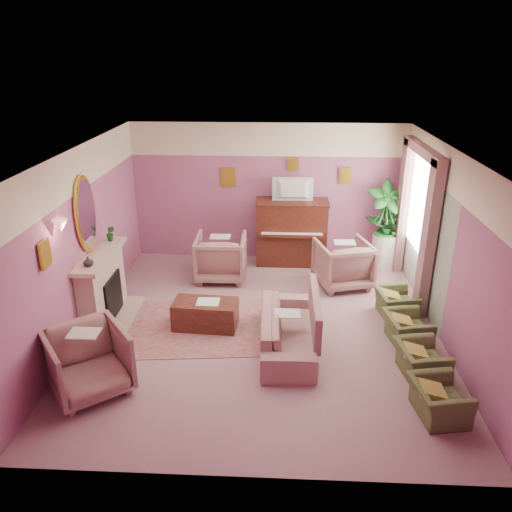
{
  "coord_description": "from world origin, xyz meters",
  "views": [
    {
      "loc": [
        0.25,
        -6.9,
        4.13
      ],
      "look_at": [
        -0.11,
        0.4,
        1.08
      ],
      "focal_mm": 35.0,
      "sensor_mm": 36.0,
      "label": 1
    }
  ],
  "objects_px": {
    "olive_chair_c": "(407,325)",
    "television": "(293,188)",
    "floral_armchair_right": "(343,261)",
    "floral_armchair_front": "(88,359)",
    "coffee_table": "(205,315)",
    "olive_chair_a": "(439,395)",
    "olive_chair_b": "(422,356)",
    "sofa": "(287,323)",
    "side_table": "(385,250)",
    "floral_armchair_left": "(221,255)",
    "piano": "(291,233)",
    "olive_chair_d": "(396,299)"
  },
  "relations": [
    {
      "from": "television",
      "to": "olive_chair_d",
      "type": "relative_size",
      "value": 1.15
    },
    {
      "from": "olive_chair_b",
      "to": "olive_chair_d",
      "type": "distance_m",
      "value": 1.64
    },
    {
      "from": "floral_armchair_front",
      "to": "olive_chair_b",
      "type": "xyz_separation_m",
      "value": [
        4.35,
        0.55,
        -0.18
      ]
    },
    {
      "from": "side_table",
      "to": "olive_chair_d",
      "type": "bearing_deg",
      "value": -95.36
    },
    {
      "from": "olive_chair_a",
      "to": "olive_chair_d",
      "type": "distance_m",
      "value": 2.46
    },
    {
      "from": "olive_chair_c",
      "to": "olive_chair_d",
      "type": "distance_m",
      "value": 0.82
    },
    {
      "from": "floral_armchair_right",
      "to": "floral_armchair_left",
      "type": "bearing_deg",
      "value": 175.35
    },
    {
      "from": "television",
      "to": "floral_armchair_front",
      "type": "height_order",
      "value": "television"
    },
    {
      "from": "olive_chair_c",
      "to": "television",
      "type": "bearing_deg",
      "value": 120.13
    },
    {
      "from": "floral_armchair_left",
      "to": "side_table",
      "type": "distance_m",
      "value": 3.33
    },
    {
      "from": "television",
      "to": "sofa",
      "type": "bearing_deg",
      "value": -92.0
    },
    {
      "from": "sofa",
      "to": "side_table",
      "type": "distance_m",
      "value": 3.66
    },
    {
      "from": "piano",
      "to": "olive_chair_d",
      "type": "bearing_deg",
      "value": -51.78
    },
    {
      "from": "floral_armchair_right",
      "to": "olive_chair_c",
      "type": "height_order",
      "value": "floral_armchair_right"
    },
    {
      "from": "piano",
      "to": "television",
      "type": "xyz_separation_m",
      "value": [
        0.0,
        -0.05,
        0.95
      ]
    },
    {
      "from": "piano",
      "to": "olive_chair_c",
      "type": "height_order",
      "value": "piano"
    },
    {
      "from": "piano",
      "to": "olive_chair_c",
      "type": "bearing_deg",
      "value": -60.29
    },
    {
      "from": "floral_armchair_front",
      "to": "coffee_table",
      "type": "bearing_deg",
      "value": 52.86
    },
    {
      "from": "side_table",
      "to": "sofa",
      "type": "bearing_deg",
      "value": -123.11
    },
    {
      "from": "coffee_table",
      "to": "sofa",
      "type": "xyz_separation_m",
      "value": [
        1.29,
        -0.49,
        0.17
      ]
    },
    {
      "from": "floral_armchair_front",
      "to": "olive_chair_b",
      "type": "relative_size",
      "value": 1.39
    },
    {
      "from": "piano",
      "to": "olive_chair_a",
      "type": "relative_size",
      "value": 2.02
    },
    {
      "from": "floral_armchair_front",
      "to": "olive_chair_d",
      "type": "relative_size",
      "value": 1.39
    },
    {
      "from": "floral_armchair_right",
      "to": "coffee_table",
      "type": "bearing_deg",
      "value": -144.67
    },
    {
      "from": "piano",
      "to": "television",
      "type": "bearing_deg",
      "value": -90.0
    },
    {
      "from": "piano",
      "to": "sofa",
      "type": "height_order",
      "value": "piano"
    },
    {
      "from": "olive_chair_d",
      "to": "television",
      "type": "bearing_deg",
      "value": 128.88
    },
    {
      "from": "olive_chair_c",
      "to": "olive_chair_b",
      "type": "bearing_deg",
      "value": -90.0
    },
    {
      "from": "coffee_table",
      "to": "sofa",
      "type": "relative_size",
      "value": 0.51
    },
    {
      "from": "floral_armchair_front",
      "to": "olive_chair_a",
      "type": "xyz_separation_m",
      "value": [
        4.35,
        -0.27,
        -0.18
      ]
    },
    {
      "from": "sofa",
      "to": "olive_chair_b",
      "type": "xyz_separation_m",
      "value": [
        1.81,
        -0.62,
        -0.09
      ]
    },
    {
      "from": "sofa",
      "to": "olive_chair_d",
      "type": "bearing_deg",
      "value": 29.52
    },
    {
      "from": "floral_armchair_front",
      "to": "olive_chair_d",
      "type": "height_order",
      "value": "floral_armchair_front"
    },
    {
      "from": "floral_armchair_right",
      "to": "olive_chair_d",
      "type": "xyz_separation_m",
      "value": [
        0.75,
        -1.13,
        -0.18
      ]
    },
    {
      "from": "coffee_table",
      "to": "olive_chair_b",
      "type": "bearing_deg",
      "value": -19.73
    },
    {
      "from": "sofa",
      "to": "olive_chair_b",
      "type": "bearing_deg",
      "value": -18.83
    },
    {
      "from": "floral_armchair_right",
      "to": "olive_chair_a",
      "type": "distance_m",
      "value": 3.67
    },
    {
      "from": "sofa",
      "to": "olive_chair_a",
      "type": "bearing_deg",
      "value": -38.47
    },
    {
      "from": "television",
      "to": "sofa",
      "type": "height_order",
      "value": "television"
    },
    {
      "from": "olive_chair_a",
      "to": "olive_chair_b",
      "type": "relative_size",
      "value": 1.0
    },
    {
      "from": "floral_armchair_right",
      "to": "floral_armchair_front",
      "type": "height_order",
      "value": "same"
    },
    {
      "from": "floral_armchair_front",
      "to": "olive_chair_c",
      "type": "bearing_deg",
      "value": 17.47
    },
    {
      "from": "sofa",
      "to": "side_table",
      "type": "relative_size",
      "value": 2.78
    },
    {
      "from": "floral_armchair_left",
      "to": "olive_chair_c",
      "type": "distance_m",
      "value": 3.73
    },
    {
      "from": "television",
      "to": "side_table",
      "type": "xyz_separation_m",
      "value": [
        1.89,
        -0.06,
        -1.25
      ]
    },
    {
      "from": "olive_chair_c",
      "to": "coffee_table",
      "type": "bearing_deg",
      "value": 174.65
    },
    {
      "from": "piano",
      "to": "sofa",
      "type": "distance_m",
      "value": 3.19
    },
    {
      "from": "olive_chair_a",
      "to": "olive_chair_b",
      "type": "distance_m",
      "value": 0.82
    },
    {
      "from": "sofa",
      "to": "floral_armchair_right",
      "type": "relative_size",
      "value": 2.02
    },
    {
      "from": "television",
      "to": "olive_chair_c",
      "type": "distance_m",
      "value": 3.62
    }
  ]
}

